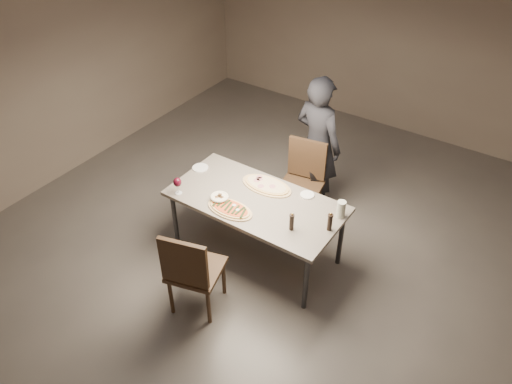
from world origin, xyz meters
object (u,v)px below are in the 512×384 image
Objects in this scene: dining_table at (256,204)px; carafe at (341,209)px; pepper_mill_left at (330,222)px; diner at (317,145)px; bread_basket at (219,198)px; chair_far at (303,178)px; ham_pizza at (267,185)px; chair_near at (191,269)px; zucchini_pizza at (230,209)px.

dining_table is 9.95× the size of carafe.
diner is (-0.75, 1.14, 0.00)m from pepper_mill_left.
bread_basket is 0.11× the size of diner.
chair_far is 0.42m from diner.
ham_pizza is at bearing 179.51° from carafe.
ham_pizza is at bearing 73.48° from chair_near.
chair_far is (0.08, 0.85, -0.14)m from dining_table.
carafe is (0.83, 0.24, 0.15)m from dining_table.
zucchini_pizza is 1.00m from pepper_mill_left.
diner is at bearing 105.74° from ham_pizza.
dining_table is 1.82× the size of chair_far.
pepper_mill_left is at bearing 7.65° from ham_pizza.
dining_table is at bearing 36.92° from bread_basket.
bread_basket is (-0.30, -0.22, 0.10)m from dining_table.
pepper_mill_left is at bearing 122.28° from chair_far.
chair_far is at bearing 84.72° from dining_table.
bread_basket is 0.84m from chair_near.
dining_table is 1.79× the size of chair_near.
dining_table is at bearing -58.77° from ham_pizza.
diner is (0.01, 0.30, 0.29)m from chair_far.
pepper_mill_left is at bearing 133.54° from diner.
pepper_mill_left reaches higher than carafe.
zucchini_pizza is 0.54m from ham_pizza.
chair_near is 0.59× the size of diner.
chair_far is 0.58× the size of diner.
dining_table is at bearing 75.07° from chair_far.
carafe reaches higher than dining_table.
chair_near reaches higher than zucchini_pizza.
chair_far is (-0.75, 0.60, -0.28)m from carafe.
diner is (0.38, 1.37, 0.06)m from bread_basket.
dining_table is at bearing 96.06° from diner.
chair_near is (0.07, -0.71, -0.20)m from zucchini_pizza.
chair_near is at bearing -125.60° from carafe.
diner is at bearing 70.65° from chair_near.
chair_far is at bearing 102.53° from ham_pizza.
chair_near reaches higher than chair_far.
chair_near is at bearing -93.07° from dining_table.
chair_far is (0.20, 1.13, -0.21)m from zucchini_pizza.
chair_far reaches higher than zucchini_pizza.
pepper_mill_left is at bearing 0.64° from dining_table.
bread_basket is 1.22m from carafe.
zucchini_pizza is 2.80× the size of carafe.
carafe is (0.87, -0.01, 0.07)m from ham_pizza.
dining_table is 8.83× the size of pepper_mill_left.
pepper_mill_left reaches higher than dining_table.
chair_near is (-0.88, -1.00, -0.28)m from pepper_mill_left.
diner is (-0.75, 0.90, 0.01)m from carafe.
chair_near reaches higher than carafe.
carafe is at bearing 22.82° from ham_pizza.
chair_near is (-0.02, -1.24, -0.20)m from ham_pizza.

